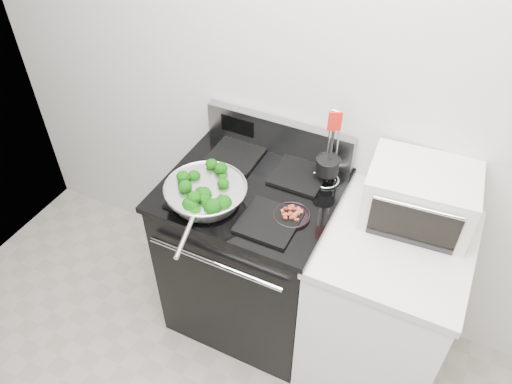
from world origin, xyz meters
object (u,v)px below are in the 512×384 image
Objects in this scene: bacon_plate at (292,214)px; toaster_oven at (420,195)px; utensil_holder at (327,169)px; gas_range at (252,253)px; skillet at (205,193)px.

bacon_plate is 0.54m from toaster_oven.
gas_range is at bearing -170.96° from utensil_holder.
gas_range is 7.00× the size of bacon_plate.
bacon_plate is at bearing -1.76° from skillet.
skillet is at bearing -167.35° from bacon_plate.
skillet is 3.55× the size of bacon_plate.
gas_range is 0.92m from toaster_oven.
utensil_holder is at bearing 171.95° from toaster_oven.
gas_range is 0.55m from bacon_plate.
toaster_oven is at bearing 28.94° from bacon_plate.
utensil_holder reaches higher than toaster_oven.
bacon_plate is at bearing -155.64° from toaster_oven.
gas_range reaches higher than bacon_plate.
toaster_oven is (0.47, 0.26, 0.08)m from bacon_plate.
utensil_holder is at bearing 26.56° from skillet.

